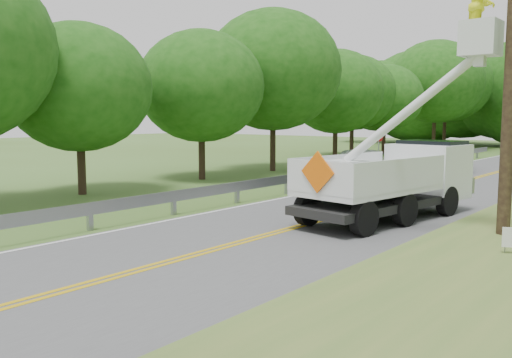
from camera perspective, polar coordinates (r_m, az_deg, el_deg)
The scene contains 8 objects.
ground at distance 9.88m, azimuth -22.96°, elevation -11.79°, with size 140.00×140.00×0.00m, color #446024.
road at distance 20.37m, azimuth 14.31°, elevation -2.18°, with size 7.20×96.00×0.03m.
guardrail at distance 23.01m, azimuth 6.18°, elevation 0.32°, with size 0.18×48.00×0.77m.
treeline_left at distance 39.27m, azimuth 10.19°, elevation 9.87°, with size 10.12×52.84×9.89m.
bucket_truck at distance 16.86m, azimuth 15.75°, elevation 1.04°, with size 4.83×6.71×6.41m.
suv_silver at distance 22.70m, azimuth 11.11°, elevation 0.96°, with size 2.82×6.12×1.70m, color #ACAFB4.
suv_darkgrey at distance 33.28m, azimuth 19.90°, elevation 2.25°, with size 2.11×5.19×1.51m, color #3A3E42.
stop_sign_permanent at distance 28.50m, azimuth 12.73°, elevation 3.20°, with size 0.48×0.06×2.23m.
Camera 1 is at (8.35, -4.33, 3.01)m, focal length 38.16 mm.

